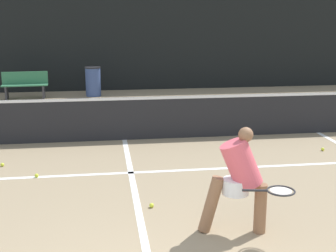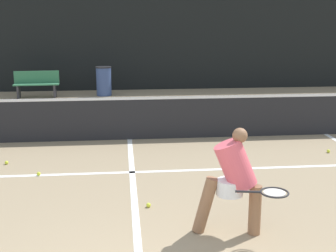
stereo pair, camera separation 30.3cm
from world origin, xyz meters
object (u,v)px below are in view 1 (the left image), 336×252
player_practicing (240,178)px  parked_car (45,65)px  trash_bin (93,81)px  courtside_bench (25,84)px

player_practicing → parked_car: size_ratio=0.33×
player_practicing → trash_bin: size_ratio=1.42×
trash_bin → parked_car: 4.66m
player_practicing → courtside_bench: size_ratio=0.94×
player_practicing → parked_car: 15.16m
trash_bin → parked_car: parked_car is taller
parked_car → trash_bin: bearing=-64.1°
courtside_bench → trash_bin: bearing=1.0°
courtside_bench → parked_car: 4.33m
player_practicing → courtside_bench: player_practicing is taller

